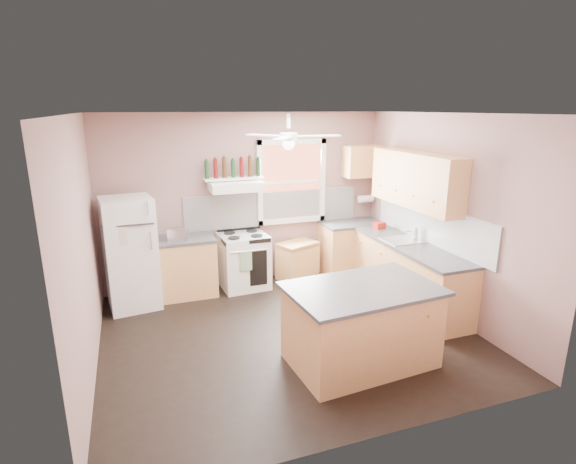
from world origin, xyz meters
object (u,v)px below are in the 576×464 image
object	(u,v)px
toaster	(178,235)
stove	(244,261)
cart	(297,261)
refrigerator	(131,253)
island	(361,327)

from	to	relation	value
toaster	stove	xyz separation A→B (m)	(0.99, 0.12, -0.56)
toaster	stove	size ratio (longest dim) A/B	0.33
cart	toaster	bearing A→B (deg)	163.48
toaster	refrigerator	bearing A→B (deg)	-155.73
toaster	cart	distance (m)	2.04
toaster	cart	bearing A→B (deg)	24.77
stove	cart	size ratio (longest dim) A/B	1.37
refrigerator	toaster	world-z (taller)	refrigerator
refrigerator	stove	world-z (taller)	refrigerator
stove	toaster	bearing A→B (deg)	-176.70
toaster	island	bearing A→B (deg)	-35.92
stove	island	world-z (taller)	same
refrigerator	cart	world-z (taller)	refrigerator
refrigerator	cart	bearing A→B (deg)	-2.35
toaster	stove	bearing A→B (deg)	26.51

